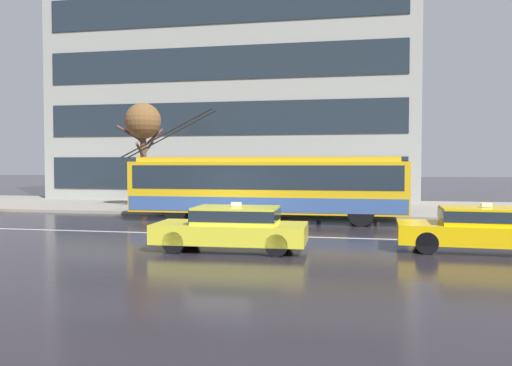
# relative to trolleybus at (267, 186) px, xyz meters

# --- Properties ---
(ground_plane) EXTENTS (160.00, 160.00, 0.00)m
(ground_plane) POSITION_rel_trolleybus_xyz_m (-1.16, -3.28, -1.54)
(ground_plane) COLOR #242026
(sidewalk_slab) EXTENTS (80.00, 10.00, 0.14)m
(sidewalk_slab) POSITION_rel_trolleybus_xyz_m (-1.16, 6.60, -1.47)
(sidewalk_slab) COLOR gray
(sidewalk_slab) RESTS_ON ground_plane
(lane_centre_line) EXTENTS (72.00, 0.14, 0.01)m
(lane_centre_line) POSITION_rel_trolleybus_xyz_m (-1.16, -4.48, -1.54)
(lane_centre_line) COLOR silver
(lane_centre_line) RESTS_ON ground_plane
(trolleybus) EXTENTS (12.52, 2.56, 4.91)m
(trolleybus) POSITION_rel_trolleybus_xyz_m (0.00, 0.00, 0.00)
(trolleybus) COLOR gold
(trolleybus) RESTS_ON ground_plane
(taxi_oncoming_far) EXTENTS (4.58, 2.06, 1.39)m
(taxi_oncoming_far) POSITION_rel_trolleybus_xyz_m (7.29, -6.39, -0.84)
(taxi_oncoming_far) COLOR yellow
(taxi_oncoming_far) RESTS_ON ground_plane
(taxi_oncoming_near) EXTENTS (4.41, 1.88, 1.39)m
(taxi_oncoming_near) POSITION_rel_trolleybus_xyz_m (0.28, -7.53, -0.84)
(taxi_oncoming_near) COLOR yellow
(taxi_oncoming_near) RESTS_ON ground_plane
(bus_shelter) EXTENTS (3.83, 1.56, 2.68)m
(bus_shelter) POSITION_rel_trolleybus_xyz_m (-0.35, 3.02, 0.56)
(bus_shelter) COLOR gray
(bus_shelter) RESTS_ON sidewalk_slab
(pedestrian_at_shelter) EXTENTS (1.20, 1.20, 1.91)m
(pedestrian_at_shelter) POSITION_rel_trolleybus_xyz_m (3.98, 4.18, 0.16)
(pedestrian_at_shelter) COLOR #182A24
(pedestrian_at_shelter) RESTS_ON sidewalk_slab
(pedestrian_approaching_curb) EXTENTS (1.40, 1.40, 1.99)m
(pedestrian_approaching_curb) POSITION_rel_trolleybus_xyz_m (0.04, 3.24, 0.21)
(pedestrian_approaching_curb) COLOR black
(pedestrian_approaching_curb) RESTS_ON sidewalk_slab
(pedestrian_walking_past) EXTENTS (0.51, 0.51, 1.68)m
(pedestrian_walking_past) POSITION_rel_trolleybus_xyz_m (4.75, 2.88, -0.41)
(pedestrian_walking_past) COLOR brown
(pedestrian_walking_past) RESTS_ON sidewalk_slab
(pedestrian_waiting_by_pole) EXTENTS (1.15, 1.15, 1.99)m
(pedestrian_waiting_by_pole) POSITION_rel_trolleybus_xyz_m (2.04, 2.38, 0.15)
(pedestrian_waiting_by_pole) COLOR navy
(pedestrian_waiting_by_pole) RESTS_ON sidewalk_slab
(street_tree_bare) EXTENTS (2.28, 2.40, 5.58)m
(street_tree_bare) POSITION_rel_trolleybus_xyz_m (-7.34, 3.79, 3.07)
(street_tree_bare) COLOR brown
(street_tree_bare) RESTS_ON sidewalk_slab
(office_tower_corner_left) EXTENTS (24.45, 16.00, 21.03)m
(office_tower_corner_left) POSITION_rel_trolleybus_xyz_m (-4.55, 16.83, 8.98)
(office_tower_corner_left) COLOR #989A94
(office_tower_corner_left) RESTS_ON ground_plane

